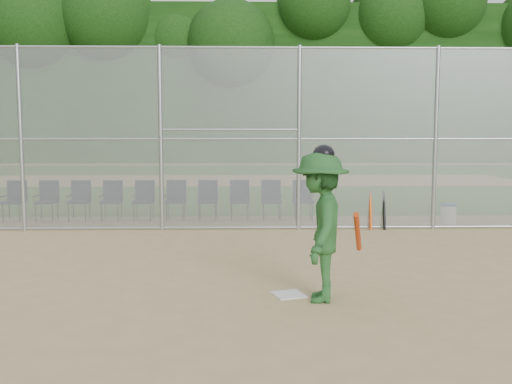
{
  "coord_description": "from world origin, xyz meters",
  "views": [
    {
      "loc": [
        -0.25,
        -7.43,
        2.14
      ],
      "look_at": [
        0.0,
        2.5,
        1.1
      ],
      "focal_mm": 40.0,
      "sensor_mm": 36.0,
      "label": 1
    }
  ],
  "objects_px": {
    "home_plate": "(289,295)",
    "chair_0": "(14,201)",
    "water_cooler": "(448,213)",
    "batter_at_plate": "(320,226)"
  },
  "relations": [
    {
      "from": "home_plate",
      "to": "chair_0",
      "type": "relative_size",
      "value": 0.4
    },
    {
      "from": "home_plate",
      "to": "water_cooler",
      "type": "relative_size",
      "value": 0.8
    },
    {
      "from": "batter_at_plate",
      "to": "chair_0",
      "type": "distance_m",
      "value": 9.43
    },
    {
      "from": "home_plate",
      "to": "chair_0",
      "type": "height_order",
      "value": "chair_0"
    },
    {
      "from": "water_cooler",
      "to": "chair_0",
      "type": "relative_size",
      "value": 0.49
    },
    {
      "from": "water_cooler",
      "to": "chair_0",
      "type": "xyz_separation_m",
      "value": [
        -10.42,
        0.71,
        0.24
      ]
    },
    {
      "from": "batter_at_plate",
      "to": "water_cooler",
      "type": "height_order",
      "value": "batter_at_plate"
    },
    {
      "from": "home_plate",
      "to": "chair_0",
      "type": "bearing_deg",
      "value": 133.18
    },
    {
      "from": "home_plate",
      "to": "batter_at_plate",
      "type": "height_order",
      "value": "batter_at_plate"
    },
    {
      "from": "home_plate",
      "to": "water_cooler",
      "type": "xyz_separation_m",
      "value": [
        4.26,
        5.86,
        0.23
      ]
    }
  ]
}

